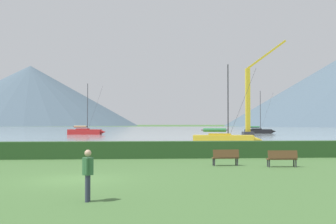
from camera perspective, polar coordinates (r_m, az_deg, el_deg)
name	(u,v)px	position (r m, az deg, el deg)	size (l,w,h in m)	color
ground_plane	(75,180)	(19.19, -12.54, -8.96)	(1000.00, 1000.00, 0.00)	#477038
harbor_water	(128,130)	(155.88, -5.42, -2.39)	(320.00, 246.00, 0.00)	#8C9EA3
hedge_line	(97,150)	(30.01, -9.56, -5.12)	(80.00, 1.20, 1.19)	#284C23
sailboat_slip_1	(224,139)	(48.89, 7.61, -3.64)	(8.11, 3.44, 9.27)	gold
sailboat_slip_2	(85,131)	(91.81, -11.18, -2.59)	(8.19, 3.20, 10.94)	red
sailboat_slip_7	(259,131)	(101.02, 12.20, -2.52)	(7.43, 3.68, 10.04)	black
park_bench_near_path	(282,158)	(24.75, 15.24, -6.01)	(1.70, 0.51, 0.95)	brown
park_bench_under_tree	(226,157)	(24.87, 7.83, -6.03)	(1.55, 0.53, 0.95)	brown
person_seated_viewer	(88,171)	(13.74, -10.84, -7.87)	(0.36, 0.57, 1.65)	#2D3347
dock_crane	(250,104)	(82.82, 11.04, 1.05)	(8.69, 2.00, 18.76)	#333338
distant_hill_west_ridge	(30,96)	(391.15, -18.23, 2.12)	(190.97, 190.97, 53.17)	#4C6070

